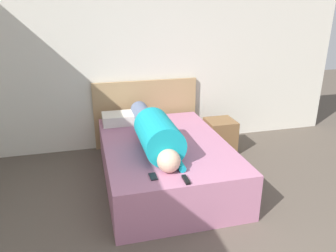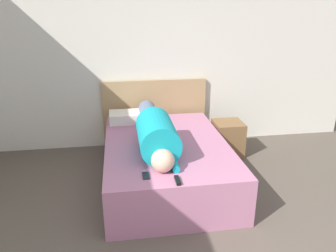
# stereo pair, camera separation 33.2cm
# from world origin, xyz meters

# --- Properties ---
(wall_back) EXTENTS (5.90, 0.06, 2.60)m
(wall_back) POSITION_xyz_m (0.00, 3.64, 1.30)
(wall_back) COLOR silver
(wall_back) RESTS_ON ground_plane
(bed) EXTENTS (1.37, 1.98, 0.50)m
(bed) POSITION_xyz_m (-0.02, 2.44, 0.25)
(bed) COLOR #B2708E
(bed) RESTS_ON ground_plane
(headboard) EXTENTS (1.49, 0.04, 0.97)m
(headboard) POSITION_xyz_m (-0.02, 3.57, 0.49)
(headboard) COLOR tan
(headboard) RESTS_ON ground_plane
(nightstand) EXTENTS (0.39, 0.39, 0.47)m
(nightstand) POSITION_xyz_m (0.93, 3.06, 0.23)
(nightstand) COLOR brown
(nightstand) RESTS_ON ground_plane
(person_lying) EXTENTS (0.40, 1.74, 0.40)m
(person_lying) POSITION_xyz_m (-0.15, 2.36, 0.67)
(person_lying) COLOR #DBB293
(person_lying) RESTS_ON bed
(pillow_near_headboard) EXTENTS (0.59, 0.33, 0.13)m
(pillow_near_headboard) POSITION_xyz_m (-0.37, 3.21, 0.56)
(pillow_near_headboard) COLOR silver
(pillow_near_headboard) RESTS_ON bed
(tv_remote) EXTENTS (0.04, 0.15, 0.02)m
(tv_remote) POSITION_xyz_m (-0.05, 1.55, 0.51)
(tv_remote) COLOR black
(tv_remote) RESTS_ON bed
(cell_phone) EXTENTS (0.06, 0.13, 0.01)m
(cell_phone) POSITION_xyz_m (-0.32, 1.69, 0.50)
(cell_phone) COLOR black
(cell_phone) RESTS_ON bed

